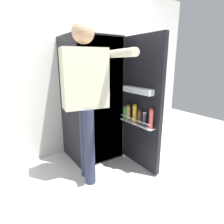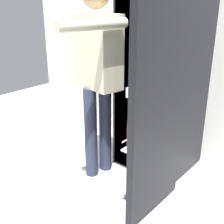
# 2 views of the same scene
# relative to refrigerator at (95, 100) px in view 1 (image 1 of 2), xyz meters

# --- Properties ---
(ground_plane) EXTENTS (6.77, 6.77, 0.00)m
(ground_plane) POSITION_rel_refrigerator_xyz_m (-0.03, -0.51, -0.85)
(ground_plane) COLOR silver
(kitchen_wall) EXTENTS (4.40, 0.10, 2.52)m
(kitchen_wall) POSITION_rel_refrigerator_xyz_m (-0.03, 0.43, 0.41)
(kitchen_wall) COLOR silver
(kitchen_wall) RESTS_ON ground_plane
(refrigerator) EXTENTS (0.74, 1.30, 1.70)m
(refrigerator) POSITION_rel_refrigerator_xyz_m (0.00, 0.00, 0.00)
(refrigerator) COLOR black
(refrigerator) RESTS_ON ground_plane
(person) EXTENTS (0.59, 0.86, 1.77)m
(person) POSITION_rel_refrigerator_xyz_m (-0.37, -0.48, 0.23)
(person) COLOR #2D334C
(person) RESTS_ON ground_plane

